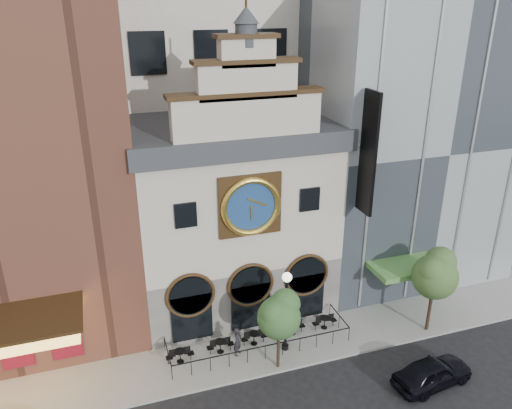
{
  "coord_description": "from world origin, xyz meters",
  "views": [
    {
      "loc": [
        -7.65,
        -20.29,
        19.21
      ],
      "look_at": [
        1.03,
        6.0,
        7.64
      ],
      "focal_mm": 35.0,
      "sensor_mm": 36.0,
      "label": 1
    }
  ],
  "objects": [
    {
      "name": "lamppost",
      "position": [
        1.4,
        1.68,
        3.31
      ],
      "size": [
        1.6,
        0.78,
        5.11
      ],
      "rotation": [
        0.0,
        0.0,
        -0.24
      ],
      "color": "black",
      "rests_on": "sidewalk"
    },
    {
      "name": "ground",
      "position": [
        0.0,
        0.0,
        0.0
      ],
      "size": [
        120.0,
        120.0,
        0.0
      ],
      "primitive_type": "plane",
      "color": "black",
      "rests_on": "ground"
    },
    {
      "name": "clock_building",
      "position": [
        0.0,
        7.82,
        6.69
      ],
      "size": [
        12.6,
        8.78,
        18.65
      ],
      "color": "#605E5B",
      "rests_on": "ground"
    },
    {
      "name": "retail_building",
      "position": [
        12.99,
        9.99,
        10.14
      ],
      "size": [
        14.0,
        14.4,
        20.0
      ],
      "color": "gray",
      "rests_on": "ground"
    },
    {
      "name": "cafe_railing",
      "position": [
        0.0,
        2.5,
        0.6
      ],
      "size": [
        10.6,
        2.6,
        0.9
      ],
      "primitive_type": null,
      "color": "black",
      "rests_on": "sidewalk"
    },
    {
      "name": "sidewalk",
      "position": [
        0.0,
        2.5,
        0.07
      ],
      "size": [
        44.0,
        5.0,
        0.15
      ],
      "primitive_type": "cube",
      "color": "gray",
      "rests_on": "ground"
    },
    {
      "name": "bistro_0",
      "position": [
        -4.63,
        2.46,
        0.61
      ],
      "size": [
        1.58,
        0.68,
        0.9
      ],
      "color": "black",
      "rests_on": "sidewalk"
    },
    {
      "name": "tree_right",
      "position": [
        10.47,
        0.7,
        4.12
      ],
      "size": [
        2.81,
        2.71,
        5.41
      ],
      "color": "#382619",
      "rests_on": "sidewalk"
    },
    {
      "name": "pedestrian",
      "position": [
        -1.36,
        2.07,
        1.04
      ],
      "size": [
        0.76,
        0.76,
        1.78
      ],
      "primitive_type": "imported",
      "rotation": [
        0.0,
        0.0,
        0.81
      ],
      "color": "black",
      "rests_on": "sidewalk"
    },
    {
      "name": "tree_left",
      "position": [
        0.51,
        0.43,
        3.58
      ],
      "size": [
        2.43,
        2.34,
        4.68
      ],
      "color": "#382619",
      "rests_on": "sidewalk"
    },
    {
      "name": "bistro_2",
      "position": [
        -0.2,
        2.67,
        0.61
      ],
      "size": [
        1.58,
        0.68,
        0.9
      ],
      "color": "black",
      "rests_on": "sidewalk"
    },
    {
      "name": "bistro_3",
      "position": [
        2.33,
        2.84,
        0.61
      ],
      "size": [
        1.58,
        0.68,
        0.9
      ],
      "color": "black",
      "rests_on": "sidewalk"
    },
    {
      "name": "bistro_4",
      "position": [
        4.44,
        2.76,
        0.61
      ],
      "size": [
        1.58,
        0.68,
        0.9
      ],
      "color": "black",
      "rests_on": "sidewalk"
    },
    {
      "name": "car_right",
      "position": [
        7.84,
        -3.3,
        0.77
      ],
      "size": [
        4.73,
        2.42,
        1.54
      ],
      "primitive_type": "imported",
      "rotation": [
        0.0,
        0.0,
        1.71
      ],
      "color": "black",
      "rests_on": "ground"
    },
    {
      "name": "bistro_1",
      "position": [
        -2.27,
        2.57,
        0.61
      ],
      "size": [
        1.58,
        0.68,
        0.9
      ],
      "color": "black",
      "rests_on": "sidewalk"
    }
  ]
}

